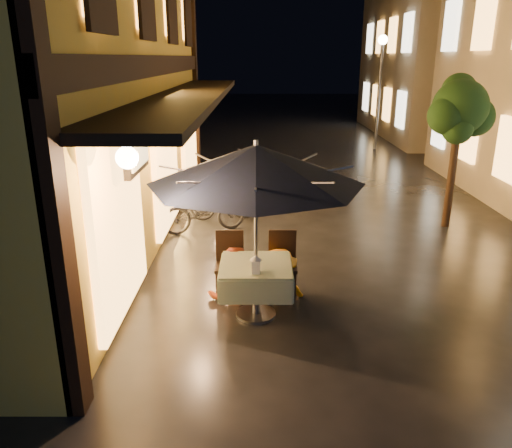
{
  "coord_description": "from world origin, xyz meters",
  "views": [
    {
      "loc": [
        -1.64,
        -5.65,
        3.45
      ],
      "look_at": [
        -1.66,
        1.2,
        1.15
      ],
      "focal_mm": 35.0,
      "sensor_mm": 36.0,
      "label": 1
    }
  ],
  "objects_px": {
    "person_orange": "(232,249)",
    "bicycle_0": "(204,210)",
    "patio_umbrella": "(256,165)",
    "person_yellow": "(280,251)",
    "cafe_table": "(256,277)",
    "table_lantern": "(256,263)"
  },
  "relations": [
    {
      "from": "person_orange",
      "to": "bicycle_0",
      "type": "distance_m",
      "value": 3.08
    },
    {
      "from": "patio_umbrella",
      "to": "person_yellow",
      "type": "height_order",
      "value": "patio_umbrella"
    },
    {
      "from": "cafe_table",
      "to": "bicycle_0",
      "type": "height_order",
      "value": "bicycle_0"
    },
    {
      "from": "cafe_table",
      "to": "patio_umbrella",
      "type": "relative_size",
      "value": 0.35
    },
    {
      "from": "person_yellow",
      "to": "bicycle_0",
      "type": "relative_size",
      "value": 0.86
    },
    {
      "from": "person_orange",
      "to": "person_yellow",
      "type": "distance_m",
      "value": 0.7
    },
    {
      "from": "person_orange",
      "to": "patio_umbrella",
      "type": "bearing_deg",
      "value": 108.39
    },
    {
      "from": "patio_umbrella",
      "to": "table_lantern",
      "type": "height_order",
      "value": "patio_umbrella"
    },
    {
      "from": "table_lantern",
      "to": "person_yellow",
      "type": "height_order",
      "value": "person_yellow"
    },
    {
      "from": "cafe_table",
      "to": "patio_umbrella",
      "type": "height_order",
      "value": "patio_umbrella"
    },
    {
      "from": "person_yellow",
      "to": "bicycle_0",
      "type": "height_order",
      "value": "person_yellow"
    },
    {
      "from": "person_yellow",
      "to": "bicycle_0",
      "type": "bearing_deg",
      "value": -80.44
    },
    {
      "from": "table_lantern",
      "to": "bicycle_0",
      "type": "distance_m",
      "value": 4.01
    },
    {
      "from": "person_yellow",
      "to": "person_orange",
      "type": "bearing_deg",
      "value": -16.36
    },
    {
      "from": "patio_umbrella",
      "to": "person_yellow",
      "type": "distance_m",
      "value": 1.55
    },
    {
      "from": "table_lantern",
      "to": "person_orange",
      "type": "bearing_deg",
      "value": 112.22
    },
    {
      "from": "table_lantern",
      "to": "person_yellow",
      "type": "relative_size",
      "value": 0.17
    },
    {
      "from": "cafe_table",
      "to": "bicycle_0",
      "type": "bearing_deg",
      "value": 107.0
    },
    {
      "from": "table_lantern",
      "to": "person_yellow",
      "type": "distance_m",
      "value": 0.93
    },
    {
      "from": "table_lantern",
      "to": "person_orange",
      "type": "height_order",
      "value": "person_orange"
    },
    {
      "from": "cafe_table",
      "to": "person_orange",
      "type": "xyz_separation_m",
      "value": [
        -0.35,
        0.56,
        0.2
      ]
    },
    {
      "from": "cafe_table",
      "to": "patio_umbrella",
      "type": "bearing_deg",
      "value": 26.57
    }
  ]
}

